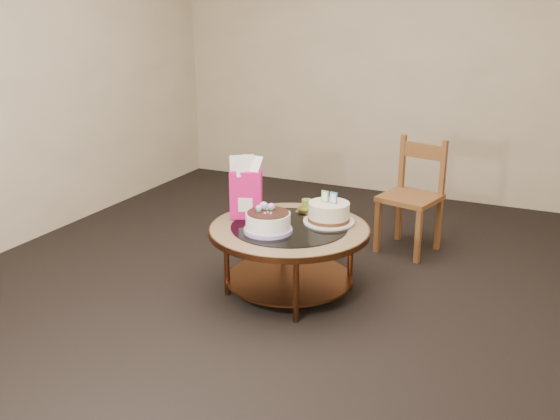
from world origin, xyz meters
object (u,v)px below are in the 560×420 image
at_px(gift_bag, 246,188).
at_px(decorated_cake, 268,223).
at_px(cream_cake, 329,213).
at_px(dining_chair, 412,195).
at_px(coffee_table, 289,238).

bearing_deg(gift_bag, decorated_cake, -58.66).
distance_m(cream_cake, gift_bag, 0.56).
xyz_separation_m(cream_cake, dining_chair, (0.33, 0.91, -0.09)).
xyz_separation_m(coffee_table, decorated_cake, (-0.08, -0.15, 0.14)).
height_order(coffee_table, cream_cake, cream_cake).
height_order(decorated_cake, gift_bag, gift_bag).
bearing_deg(cream_cake, decorated_cake, -122.19).
bearing_deg(decorated_cake, gift_bag, 142.91).
distance_m(coffee_table, dining_chair, 1.20).
bearing_deg(gift_bag, coffee_table, -28.60).
bearing_deg(decorated_cake, dining_chair, 63.72).
bearing_deg(coffee_table, dining_chair, 63.89).
bearing_deg(cream_cake, gift_bag, -157.20).
bearing_deg(coffee_table, cream_cake, 39.94).
height_order(coffee_table, gift_bag, gift_bag).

